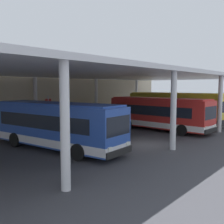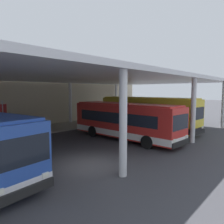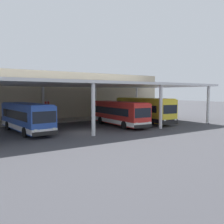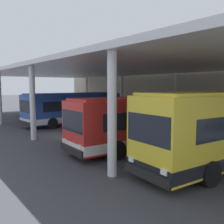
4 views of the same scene
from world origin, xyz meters
The scene contains 6 objects.
ground_plane centered at (0.00, 0.00, 0.00)m, with size 200.00×200.00×0.00m, color #3D3D42.
platform_kerb centered at (0.00, 11.75, 0.09)m, with size 42.00×4.50×0.18m, color gray.
canopy_shelter centered at (0.00, 5.50, 5.29)m, with size 40.00×17.00×5.55m.
bus_second_bay centered at (6.51, 2.43, 1.66)m, with size 3.10×10.65×3.17m.
bus_middle_bay centered at (11.50, 3.29, 1.84)m, with size 3.28×11.47×3.57m.
banner_sign centered at (-0.26, 10.94, 1.98)m, with size 0.70×0.12×3.20m.
Camera 2 is at (-8.14, -8.88, 4.23)m, focal length 34.29 mm.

